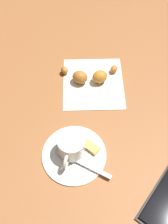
% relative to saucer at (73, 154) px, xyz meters
% --- Properties ---
extents(ground_plane, '(1.80, 1.80, 0.00)m').
position_rel_saucer_xyz_m(ground_plane, '(-0.11, 0.00, -0.00)').
color(ground_plane, '#995B32').
extents(saucer, '(0.14, 0.14, 0.01)m').
position_rel_saucer_xyz_m(saucer, '(0.00, 0.00, 0.00)').
color(saucer, white).
rests_on(saucer, ground).
extents(espresso_cup, '(0.08, 0.06, 0.05)m').
position_rel_saucer_xyz_m(espresso_cup, '(-0.01, -0.00, 0.03)').
color(espresso_cup, white).
rests_on(espresso_cup, saucer).
extents(teaspoon, '(0.06, 0.13, 0.01)m').
position_rel_saucer_xyz_m(teaspoon, '(0.01, 0.00, 0.01)').
color(teaspoon, silver).
rests_on(teaspoon, saucer).
extents(sugar_packet, '(0.06, 0.07, 0.01)m').
position_rel_saucer_xyz_m(sugar_packet, '(-0.03, 0.02, 0.01)').
color(sugar_packet, tan).
rests_on(sugar_packet, saucer).
extents(napkin, '(0.19, 0.17, 0.00)m').
position_rel_saucer_xyz_m(napkin, '(-0.20, 0.03, -0.00)').
color(napkin, white).
rests_on(napkin, ground).
extents(croissant, '(0.08, 0.16, 0.03)m').
position_rel_saucer_xyz_m(croissant, '(-0.21, 0.02, 0.02)').
color(croissant, '#B07430').
rests_on(croissant, napkin).
extents(cell_phone, '(0.16, 0.13, 0.01)m').
position_rel_saucer_xyz_m(cell_phone, '(0.08, 0.20, 0.00)').
color(cell_phone, black).
rests_on(cell_phone, ground).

